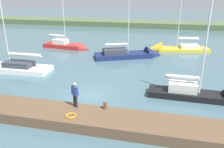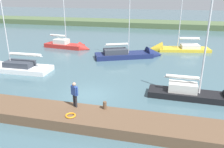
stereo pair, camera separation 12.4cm
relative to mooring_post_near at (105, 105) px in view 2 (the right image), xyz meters
The scene contains 11 objects.
ground_plane 3.92m from the mooring_post_near, 55.10° to the right, with size 200.00×200.00×0.00m, color #42606B.
far_shoreline 44.26m from the mooring_post_near, 87.18° to the right, with size 180.00×8.00×2.40m, color #4C603D.
dock_pier 2.43m from the mooring_post_near, 22.31° to the left, with size 21.79×2.55×0.69m, color brown.
mooring_post_near is the anchor object (origin of this frame).
life_ring_buoy 2.30m from the mooring_post_near, 37.80° to the left, with size 0.66×0.66×0.10m, color orange.
sailboat_far_left 15.48m from the mooring_post_near, 88.91° to the right, with size 8.97×5.75×10.40m.
sailboat_outer_mooring 7.88m from the mooring_post_near, 144.78° to the right, with size 7.19×1.82×8.68m.
sailboat_inner_slip 15.61m from the mooring_post_near, 27.37° to the right, with size 9.66×2.64×10.35m.
sailboat_near_dock 20.63m from the mooring_post_near, 102.08° to the right, with size 9.07×3.87×8.84m.
sailboat_mid_channel 20.81m from the mooring_post_near, 60.20° to the right, with size 7.48×2.83×8.82m.
person_on_dock 2.14m from the mooring_post_near, ahead, with size 0.60×0.41×1.74m.
Camera 2 is at (-5.76, 15.85, 7.92)m, focal length 36.36 mm.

